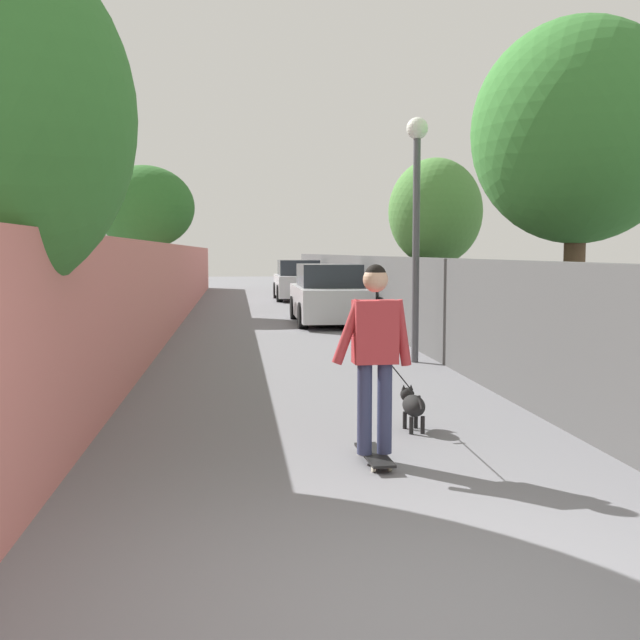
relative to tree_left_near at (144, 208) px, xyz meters
name	(u,v)px	position (x,y,z in m)	size (l,w,h in m)	color
ground_plane	(279,332)	(-5.00, -3.59, -3.12)	(80.00, 80.00, 0.00)	slate
wall_left	(158,294)	(-7.00, -1.04, -2.11)	(48.00, 0.30, 2.04)	#CC726B
fence_right	(406,299)	(-7.00, -6.15, -2.25)	(48.00, 0.30, 1.75)	#4C4C4C
tree_left_near	(144,208)	(0.00, 0.00, 0.00)	(2.88, 2.88, 4.34)	#473523
tree_right_mid	(578,133)	(-11.50, -7.71, 0.50)	(3.17, 3.17, 5.30)	brown
tree_right_far	(435,212)	(-6.00, -7.01, -0.40)	(2.07, 2.07, 3.92)	#473523
lamp_post	(417,195)	(-10.09, -5.60, -0.32)	(0.36, 0.36, 4.06)	#4C4C51
skateboard	(374,455)	(-16.07, -3.81, -3.06)	(0.81, 0.24, 0.08)	black
person_skateboarder	(375,344)	(-16.07, -3.81, -2.07)	(0.24, 0.71, 1.67)	#333859
dog	(413,405)	(-14.92, -4.43, -2.85)	(1.46, 0.74, 1.06)	black
car_near	(329,296)	(-2.98, -5.00, -2.41)	(4.23, 1.80, 1.54)	silver
car_far	(298,281)	(6.74, -5.00, -2.41)	(3.83, 1.80, 1.54)	silver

